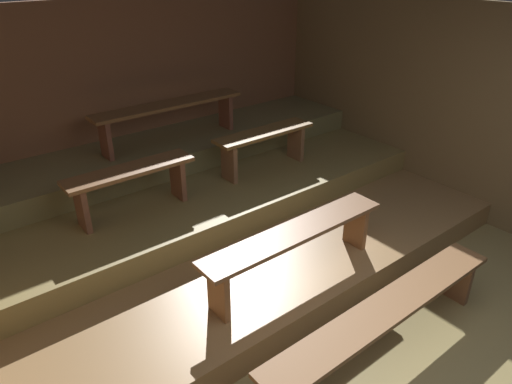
% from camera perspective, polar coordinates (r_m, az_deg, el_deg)
% --- Properties ---
extents(ground, '(5.72, 5.05, 0.08)m').
position_cam_1_polar(ground, '(4.57, -0.46, -8.97)').
color(ground, olive).
extents(wall_back, '(5.72, 0.06, 2.24)m').
position_cam_1_polar(wall_back, '(5.75, -14.10, 10.97)').
color(wall_back, brown).
rests_on(wall_back, ground).
extents(wall_right, '(0.06, 5.05, 2.24)m').
position_cam_1_polar(wall_right, '(5.78, 19.66, 10.27)').
color(wall_right, brown).
rests_on(wall_right, ground).
extents(platform_lower, '(4.92, 3.15, 0.24)m').
position_cam_1_polar(platform_lower, '(4.85, -4.46, -4.40)').
color(platform_lower, olive).
rests_on(platform_lower, ground).
extents(platform_middle, '(4.92, 2.02, 0.24)m').
position_cam_1_polar(platform_middle, '(5.16, -8.14, 0.56)').
color(platform_middle, olive).
rests_on(platform_middle, platform_lower).
extents(platform_upper, '(4.92, 0.97, 0.24)m').
position_cam_1_polar(platform_upper, '(5.48, -11.15, 4.78)').
color(platform_upper, olive).
rests_on(platform_upper, platform_middle).
extents(bench_floor_center, '(2.23, 0.29, 0.45)m').
position_cam_1_polar(bench_floor_center, '(3.56, 15.47, -14.28)').
color(bench_floor_center, brown).
rests_on(bench_floor_center, ground).
extents(bench_lower_center, '(1.74, 0.29, 0.45)m').
position_cam_1_polar(bench_lower_center, '(3.80, 4.79, -5.87)').
color(bench_lower_center, brown).
rests_on(bench_lower_center, platform_lower).
extents(bench_middle_left, '(1.18, 0.29, 0.45)m').
position_cam_1_polar(bench_middle_left, '(4.38, -14.96, 1.41)').
color(bench_middle_left, brown).
rests_on(bench_middle_left, platform_middle).
extents(bench_middle_right, '(1.18, 0.29, 0.45)m').
position_cam_1_polar(bench_middle_right, '(5.12, 1.01, 6.22)').
color(bench_middle_right, brown).
rests_on(bench_middle_right, platform_middle).
extents(bench_upper_center, '(1.75, 0.29, 0.45)m').
position_cam_1_polar(bench_upper_center, '(5.32, -10.51, 9.60)').
color(bench_upper_center, brown).
rests_on(bench_upper_center, platform_upper).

